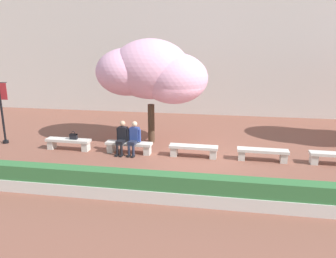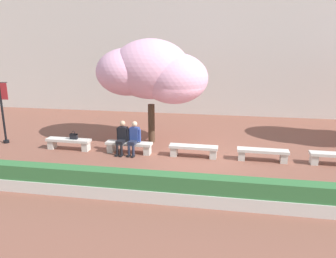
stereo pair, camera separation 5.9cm
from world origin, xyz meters
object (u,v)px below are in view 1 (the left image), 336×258
stone_bench_west_end (68,142)px  stone_bench_center (193,149)px  lamp_post_with_banner (0,93)px  stone_bench_near_east (263,153)px  stone_bench_near_west (129,146)px  cherry_tree_main (151,73)px  person_seated_left (122,136)px  handbag (73,136)px  person_seated_right (134,137)px

stone_bench_west_end → stone_bench_center: 5.07m
stone_bench_west_end → lamp_post_with_banner: 3.65m
stone_bench_center → stone_bench_near_east: bearing=0.0°
stone_bench_near_west → stone_bench_center: size_ratio=1.00×
cherry_tree_main → lamp_post_with_banner: bearing=-168.3°
cherry_tree_main → lamp_post_with_banner: (-6.16, -1.28, -0.80)m
person_seated_left → handbag: 2.06m
cherry_tree_main → person_seated_right: bearing=-100.0°
stone_bench_west_end → stone_bench_near_west: same height
stone_bench_near_west → person_seated_left: bearing=-167.8°
person_seated_left → handbag: size_ratio=3.81×
stone_bench_near_west → person_seated_right: 0.46m
person_seated_right → stone_bench_west_end: bearing=178.9°
stone_bench_near_west → person_seated_left: person_seated_left is taller
stone_bench_near_east → lamp_post_with_banner: 10.87m
stone_bench_near_east → handbag: 7.37m
person_seated_right → handbag: (-2.53, 0.07, -0.12)m
person_seated_right → handbag: person_seated_right is taller
person_seated_right → cherry_tree_main: bearing=80.0°
person_seated_right → lamp_post_with_banner: size_ratio=0.35×
stone_bench_west_end → handbag: size_ratio=5.42×
handbag → cherry_tree_main: 4.07m
stone_bench_center → person_seated_right: (-2.30, -0.05, 0.39)m
stone_bench_near_west → stone_bench_center: 2.53m
person_seated_left → person_seated_right: (0.48, 0.00, 0.00)m
stone_bench_west_end → stone_bench_near_east: bearing=0.0°
person_seated_left → stone_bench_near_west: bearing=12.2°
handbag → stone_bench_near_east: bearing=-0.1°
stone_bench_center → cherry_tree_main: (-2.00, 1.65, 2.70)m
cherry_tree_main → lamp_post_with_banner: size_ratio=1.29×
stone_bench_near_east → cherry_tree_main: size_ratio=0.39×
stone_bench_west_end → cherry_tree_main: 4.41m
person_seated_right → cherry_tree_main: size_ratio=0.27×
stone_bench_near_east → stone_bench_west_end: bearing=180.0°
stone_bench_west_end → person_seated_right: bearing=-1.1°
stone_bench_west_end → stone_bench_near_west: size_ratio=1.00×
stone_bench_west_end → stone_bench_center: size_ratio=1.00×
lamp_post_with_banner → person_seated_left: bearing=-4.5°
stone_bench_near_west → cherry_tree_main: cherry_tree_main is taller
person_seated_right → stone_bench_near_east: bearing=0.6°
stone_bench_west_end → stone_bench_center: same height
stone_bench_near_west → lamp_post_with_banner: (-5.63, 0.37, 1.90)m
stone_bench_near_west → person_seated_right: size_ratio=1.43×
stone_bench_near_east → person_seated_left: 5.33m
person_seated_left → lamp_post_with_banner: bearing=175.5°
stone_bench_near_east → handbag: handbag is taller
stone_bench_west_end → person_seated_left: person_seated_left is taller
person_seated_left → handbag: bearing=178.1°
lamp_post_with_banner → stone_bench_west_end: bearing=-6.9°
person_seated_right → handbag: size_ratio=3.81×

